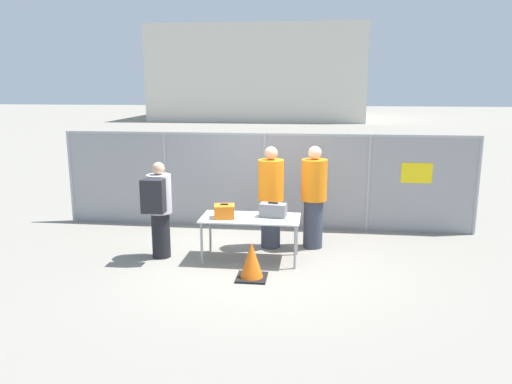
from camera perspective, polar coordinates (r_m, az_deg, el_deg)
name	(u,v)px	position (r m, az deg, el deg)	size (l,w,h in m)	color
ground_plane	(253,257)	(8.67, -0.34, -7.49)	(120.00, 120.00, 0.00)	gray
fence_section	(266,179)	(10.20, 1.11, 1.53)	(8.43, 0.07, 1.96)	#9EA0A5
inspection_table	(250,221)	(8.37, -0.63, -3.29)	(1.65, 0.80, 0.75)	silver
suitcase_orange	(224,211)	(8.31, -3.63, -2.23)	(0.38, 0.35, 0.24)	orange
suitcase_grey	(273,210)	(8.36, 1.96, -2.09)	(0.47, 0.28, 0.25)	slate
traveler_hooded	(159,206)	(8.55, -11.06, -1.63)	(0.41, 0.64, 1.66)	black
security_worker_near	(271,196)	(8.97, 1.71, -0.46)	(0.46, 0.46, 1.85)	#383D4C
security_worker_far	(314,196)	(9.01, 6.62, -0.44)	(0.46, 0.46, 1.86)	#383D4C
utility_trailer	(320,184)	(12.76, 7.29, 0.91)	(4.51, 2.29, 0.74)	white
distant_hangar	(263,75)	(45.14, 0.81, 13.24)	(16.87, 13.86, 7.37)	beige
traffic_cone	(252,262)	(7.69, -0.50, -7.98)	(0.46, 0.46, 0.58)	black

